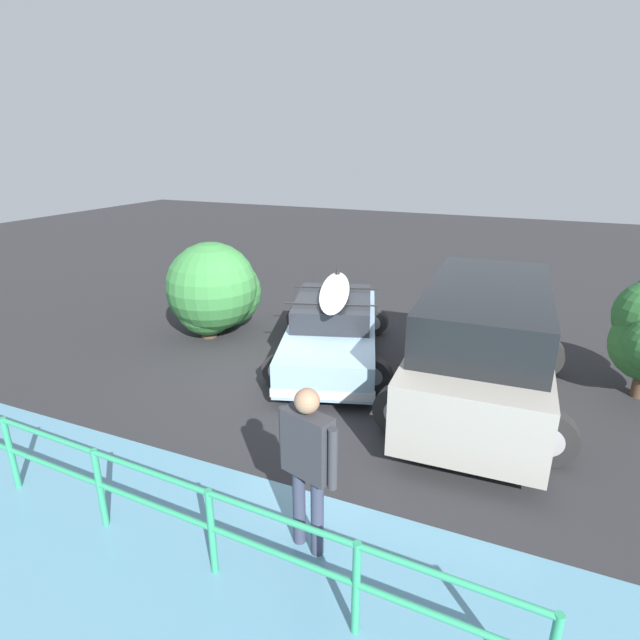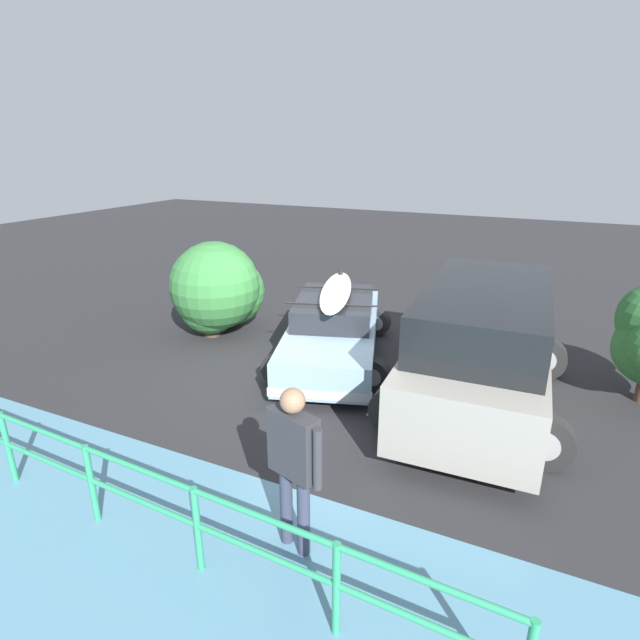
% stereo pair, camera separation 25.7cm
% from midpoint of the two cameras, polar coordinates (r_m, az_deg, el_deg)
% --- Properties ---
extents(ground_plane, '(44.00, 44.00, 0.02)m').
position_cam_midpoint_polar(ground_plane, '(9.27, -1.03, -5.34)').
color(ground_plane, '#28282B').
rests_on(ground_plane, ground).
extents(parking_stripe, '(0.12, 3.59, 0.00)m').
position_cam_midpoint_polar(parking_stripe, '(9.26, 8.63, -5.53)').
color(parking_stripe, silver).
rests_on(parking_stripe, ground).
extents(sedan_car, '(2.89, 4.49, 1.43)m').
position_cam_midpoint_polar(sedan_car, '(9.48, 0.68, -1.02)').
color(sedan_car, '#8CADC6').
rests_on(sedan_car, ground).
extents(suv_car, '(2.73, 4.87, 1.91)m').
position_cam_midpoint_polar(suv_car, '(8.04, 17.27, -2.62)').
color(suv_car, '#9E998E').
rests_on(suv_car, ground).
extents(person_bystander, '(0.67, 0.34, 1.80)m').
position_cam_midpoint_polar(person_bystander, '(4.92, -2.99, -15.35)').
color(person_bystander, '#33384C').
rests_on(person_bystander, ground).
extents(railing_fence, '(7.31, 0.38, 0.94)m').
position_cam_midpoint_polar(railing_fence, '(5.49, -20.11, -18.39)').
color(railing_fence, '#2D9366').
rests_on(railing_fence, ground).
extents(bush_near_left, '(1.94, 2.24, 2.02)m').
position_cam_midpoint_polar(bush_near_left, '(10.73, -13.04, 3.23)').
color(bush_near_left, '#4C3828').
rests_on(bush_near_left, ground).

